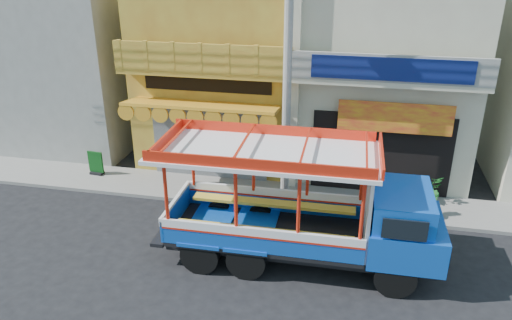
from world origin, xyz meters
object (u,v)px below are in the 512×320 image
at_px(utility_pole, 293,56).
at_px(green_sign, 96,165).
at_px(potted_plant_b, 431,204).
at_px(potted_plant_a, 427,188).
at_px(songthaew_truck, 320,209).

bearing_deg(utility_pole, green_sign, 172.65).
bearing_deg(potted_plant_b, potted_plant_a, -23.35).
xyz_separation_m(songthaew_truck, potted_plant_b, (3.24, 3.05, -1.11)).
bearing_deg(songthaew_truck, utility_pole, 112.75).
distance_m(potted_plant_a, potted_plant_b, 1.04).
xyz_separation_m(utility_pole, songthaew_truck, (1.20, -2.85, -3.36)).
distance_m(green_sign, potted_plant_a, 11.76).
xyz_separation_m(utility_pole, potted_plant_b, (4.43, 0.19, -4.47)).
xyz_separation_m(potted_plant_a, potted_plant_b, (0.02, -1.04, -0.05)).
height_order(potted_plant_a, potted_plant_b, potted_plant_a).
distance_m(utility_pole, green_sign, 8.68).
height_order(utility_pole, potted_plant_a, utility_pole).
bearing_deg(utility_pole, potted_plant_b, 2.48).
height_order(songthaew_truck, potted_plant_a, songthaew_truck).
bearing_deg(utility_pole, potted_plant_a, 15.55).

